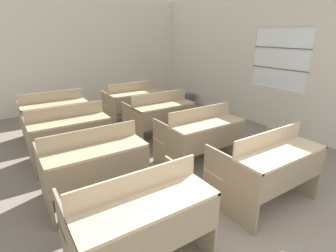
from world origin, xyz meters
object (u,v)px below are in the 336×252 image
at_px(bench_third_left, 69,133).
at_px(bench_second_right, 200,135).
at_px(bench_front_left, 139,218).
at_px(bench_third_right, 160,115).
at_px(wastepaper_bin, 190,99).
at_px(bench_back_right, 133,102).
at_px(bench_front_right, 266,166).
at_px(bench_second_left, 93,163).
at_px(bench_back_left, 55,114).

bearing_deg(bench_third_left, bench_second_right, -35.65).
distance_m(bench_front_left, bench_third_right, 2.94).
distance_m(bench_front_left, wastepaper_bin, 5.74).
bearing_deg(bench_front_left, bench_back_right, 64.76).
xyz_separation_m(bench_front_left, bench_front_right, (1.70, 0.00, 0.00)).
relative_size(bench_front_left, bench_back_right, 1.00).
bearing_deg(bench_back_right, bench_second_left, -125.30).
height_order(bench_back_left, bench_back_right, same).
distance_m(bench_second_right, wastepaper_bin, 3.76).
height_order(bench_front_left, bench_third_left, same).
relative_size(bench_second_right, bench_third_right, 1.00).
relative_size(bench_front_left, wastepaper_bin, 4.01).
distance_m(bench_front_left, bench_second_right, 2.07).
xyz_separation_m(bench_front_left, bench_back_right, (1.70, 3.61, 0.00)).
height_order(bench_second_right, bench_back_left, same).
relative_size(bench_second_right, wastepaper_bin, 4.01).
distance_m(bench_front_right, bench_back_left, 3.97).
xyz_separation_m(bench_third_right, bench_back_left, (-1.67, 1.19, 0.00)).
bearing_deg(bench_second_left, wastepaper_bin, 38.54).
relative_size(bench_front_left, bench_front_right, 1.00).
relative_size(bench_second_right, bench_back_right, 1.00).
bearing_deg(bench_back_left, wastepaper_bin, 9.81).
relative_size(bench_front_left, bench_second_right, 1.00).
height_order(bench_front_left, bench_third_right, same).
distance_m(bench_front_right, bench_third_left, 2.95).
relative_size(bench_front_right, bench_third_right, 1.00).
relative_size(bench_third_left, bench_back_left, 1.00).
bearing_deg(bench_front_right, bench_front_left, -179.88).
distance_m(bench_third_left, bench_back_right, 2.09).
distance_m(bench_front_left, bench_front_right, 1.70).
bearing_deg(bench_second_right, bench_second_left, -179.76).
bearing_deg(bench_third_left, bench_third_right, -0.12).
relative_size(bench_second_left, bench_second_right, 1.00).
relative_size(bench_front_right, bench_back_left, 1.00).
distance_m(bench_second_left, bench_third_right, 2.08).
bearing_deg(bench_third_left, bench_back_left, 89.07).
distance_m(bench_back_right, wastepaper_bin, 2.26).
xyz_separation_m(bench_back_left, bench_back_right, (1.69, 0.01, 0.00)).
bearing_deg(bench_back_left, bench_third_left, -90.93).
xyz_separation_m(bench_second_left, wastepaper_bin, (3.84, 3.06, -0.34)).
relative_size(bench_front_right, bench_second_left, 1.00).
xyz_separation_m(bench_third_left, bench_third_right, (1.69, -0.00, 0.00)).
height_order(bench_second_right, bench_back_right, same).
height_order(bench_third_left, wastepaper_bin, bench_third_left).
bearing_deg(bench_front_right, bench_third_right, 90.33).
bearing_deg(wastepaper_bin, bench_third_left, -154.36).
xyz_separation_m(bench_front_left, bench_second_right, (1.68, 1.20, 0.00)).
xyz_separation_m(bench_second_left, bench_third_right, (1.69, 1.21, 0.00)).
distance_m(bench_third_left, bench_back_left, 1.18).
height_order(bench_third_left, bench_back_left, same).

